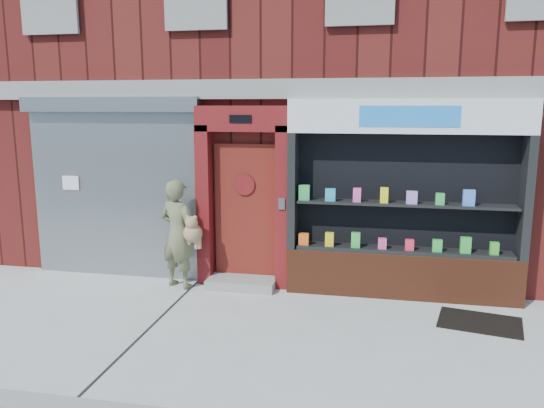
# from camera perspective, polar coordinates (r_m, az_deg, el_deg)

# --- Properties ---
(ground) EXTENTS (80.00, 80.00, 0.00)m
(ground) POSITION_cam_1_polar(r_m,az_deg,el_deg) (7.01, -0.71, -13.90)
(ground) COLOR #9E9E99
(ground) RESTS_ON ground
(building) EXTENTS (12.00, 8.16, 8.00)m
(building) POSITION_cam_1_polar(r_m,az_deg,el_deg) (12.35, 5.24, 15.61)
(building) COLOR #491210
(building) RESTS_ON ground
(shutter_bay) EXTENTS (3.10, 0.30, 3.04)m
(shutter_bay) POSITION_cam_1_polar(r_m,az_deg,el_deg) (9.32, -16.54, 2.83)
(shutter_bay) COLOR gray
(shutter_bay) RESTS_ON ground
(red_door_bay) EXTENTS (1.52, 0.58, 2.90)m
(red_door_bay) POSITION_cam_1_polar(r_m,az_deg,el_deg) (8.49, -3.08, 0.74)
(red_door_bay) COLOR #590F11
(red_door_bay) RESTS_ON ground
(pharmacy_bay) EXTENTS (3.50, 0.41, 3.00)m
(pharmacy_bay) POSITION_cam_1_polar(r_m,az_deg,el_deg) (8.21, 13.98, -0.50)
(pharmacy_bay) COLOR maroon
(pharmacy_bay) RESTS_ON ground
(woman) EXTENTS (0.79, 0.61, 1.76)m
(woman) POSITION_cam_1_polar(r_m,az_deg,el_deg) (8.61, -9.98, -3.16)
(woman) COLOR #636442
(woman) RESTS_ON ground
(doormat) EXTENTS (1.19, 0.94, 0.03)m
(doormat) POSITION_cam_1_polar(r_m,az_deg,el_deg) (7.86, 21.44, -11.76)
(doormat) COLOR black
(doormat) RESTS_ON ground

